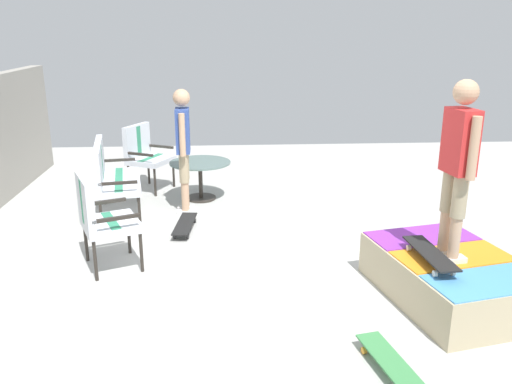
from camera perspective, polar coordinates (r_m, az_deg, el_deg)
name	(u,v)px	position (r m, az deg, el deg)	size (l,w,h in m)	color
ground_plane	(290,263)	(6.00, 3.65, -7.62)	(12.00, 12.00, 0.10)	#B2B2AD
skate_ramp	(453,277)	(5.42, 20.35, -8.49)	(1.87, 1.97, 0.44)	tan
patio_bench	(110,173)	(7.33, -15.38, 1.98)	(1.33, 0.76, 1.02)	#2D2823
patio_chair_near_house	(144,151)	(8.51, -11.88, 4.29)	(0.80, 0.77, 1.02)	#2D2823
patio_chair_by_wall	(99,214)	(5.77, -16.43, -2.27)	(0.79, 0.75, 1.02)	#2D2823
patio_table	(200,173)	(7.92, -5.97, 2.06)	(0.90, 0.90, 0.57)	#2D2823
person_watching	(183,142)	(7.25, -7.79, 5.32)	(0.48, 0.25, 1.70)	silver
person_skater	(458,159)	(4.95, 20.81, 3.31)	(0.48, 0.28, 1.62)	silver
skateboard_by_bench	(185,224)	(6.80, -7.61, -3.43)	(0.82, 0.28, 0.10)	black
skateboard_spare	(391,363)	(4.27, 14.26, -17.33)	(0.82, 0.36, 0.10)	#3F8C4C
skateboard_on_ramp	(430,254)	(5.07, 18.13, -6.29)	(0.81, 0.25, 0.10)	black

